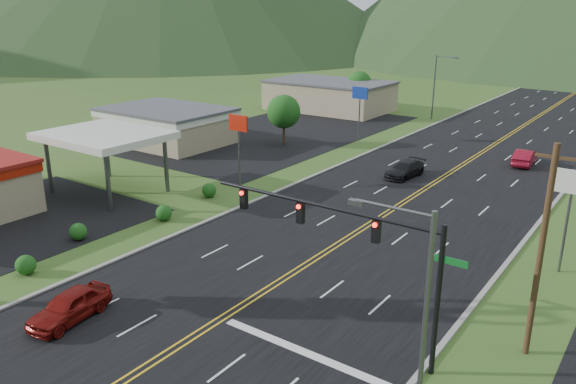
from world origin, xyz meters
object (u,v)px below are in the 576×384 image
Objects in this scene: traffic_signal at (355,240)px; streetlight_east at (417,312)px; car_dark_mid at (405,170)px; gas_canopy at (104,137)px; car_red_near at (70,307)px; streetlight_west at (437,83)px; car_red_far at (525,158)px.

traffic_signal is 1.46× the size of streetlight_east.
traffic_signal is 2.65× the size of car_dark_mid.
car_red_near is at bearing -42.74° from gas_canopy.
car_red_far is at bearing -47.03° from streetlight_west.
car_red_far is at bearing 67.83° from car_red_near.
streetlight_west is at bearing 112.84° from car_dark_mid.
car_dark_mid is at bearing 109.39° from traffic_signal.
traffic_signal is 28.99m from car_dark_mid.
streetlight_west is at bearing 107.97° from traffic_signal.
streetlight_west is at bearing 87.04° from car_red_near.
car_red_near is at bearing -85.01° from streetlight_west.
traffic_signal is 6.17m from streetlight_east.
traffic_signal is 15.01m from car_red_near.
traffic_signal is at bearing -64.39° from car_dark_mid.
traffic_signal reaches higher than car_red_near.
streetlight_west is at bearing 77.87° from gas_canopy.
car_red_near is (-12.69, -6.59, -4.55)m from traffic_signal.
gas_canopy is 2.05× the size of car_red_far.
streetlight_east is 1.82× the size of car_dark_mid.
streetlight_west is (-18.16, 56.00, -0.15)m from traffic_signal.
gas_canopy is (-33.18, 12.00, -0.31)m from streetlight_east.
traffic_signal is 1.46× the size of streetlight_west.
streetlight_east is 42.66m from car_red_far.
streetlight_west is 1.97× the size of car_red_near.
gas_canopy reaches higher than car_dark_mid.
streetlight_east is 1.97× the size of car_red_near.
streetlight_east and streetlight_west have the same top height.
streetlight_east is at bearing -69.14° from streetlight_west.
car_red_far is (27.09, 30.00, -4.07)m from gas_canopy.
car_red_near is at bearing -89.21° from car_dark_mid.
car_dark_mid is (-9.50, 27.00, -4.61)m from traffic_signal.
traffic_signal is 38.30m from car_red_far.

